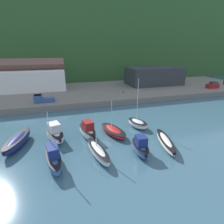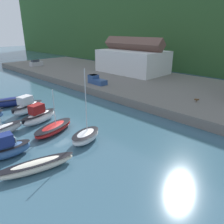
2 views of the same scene
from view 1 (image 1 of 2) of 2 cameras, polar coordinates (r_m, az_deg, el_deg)
ground_plane at (r=31.62m, az=-2.46°, el=-6.27°), size 320.00×320.00×0.00m
hillside_backdrop at (r=114.23m, az=-14.12°, el=21.49°), size 240.00×72.30×36.39m
quay_promenade at (r=57.09m, az=-9.32°, el=6.29°), size 119.56×27.90×1.50m
harbor_clubhouse at (r=62.37m, az=-23.90°, el=9.97°), size 18.96×11.78×9.73m
yacht_club_building at (r=67.44m, az=13.51°, el=11.39°), size 19.38×10.88×6.15m
moored_boat_0 at (r=30.16m, az=-28.48°, el=-8.39°), size 4.04×7.85×1.66m
moored_boat_1 at (r=29.80m, az=-18.23°, el=-6.67°), size 3.89×6.54×2.99m
moored_boat_2 at (r=29.37m, az=-7.94°, el=-6.20°), size 3.17×6.23×2.98m
moored_boat_3 at (r=30.28m, az=0.37°, el=-6.22°), size 4.23×7.02×5.95m
moored_boat_4 at (r=33.13m, az=8.34°, el=-3.74°), size 3.43×5.06×9.14m
moored_boat_5 at (r=23.75m, az=-18.59°, el=-13.99°), size 2.70×6.78×7.06m
moored_boat_6 at (r=24.47m, az=-4.63°, el=-12.74°), size 2.80×7.11×6.11m
moored_boat_7 at (r=25.19m, az=9.21°, el=-11.19°), size 2.33×4.91×2.81m
moored_boat_8 at (r=28.15m, az=17.03°, el=-9.28°), size 3.42×7.79×1.17m
parked_car_1 at (r=68.18m, az=30.03°, el=7.54°), size 4.21×1.82×2.16m
pickup_truck_0 at (r=46.43m, az=-21.75°, el=3.98°), size 4.77×2.09×1.90m
person_on_quay at (r=76.52m, az=32.67°, el=8.29°), size 0.40×0.40×2.14m
dog_on_quay at (r=52.49m, az=3.69°, el=6.68°), size 0.88×0.44×0.68m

